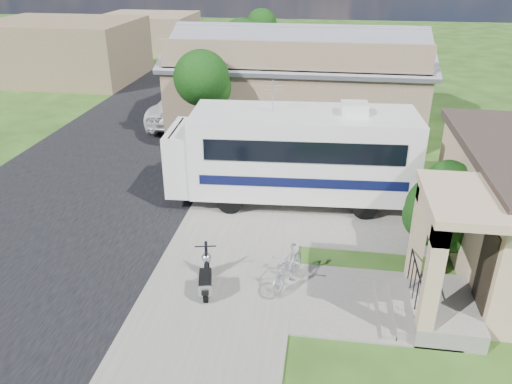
# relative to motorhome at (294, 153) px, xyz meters

# --- Properties ---
(ground) EXTENTS (120.00, 120.00, 0.00)m
(ground) POSITION_rel_motorhome_xyz_m (-0.52, -4.66, -1.88)
(ground) COLOR #203B10
(street_slab) EXTENTS (9.00, 80.00, 0.02)m
(street_slab) POSITION_rel_motorhome_xyz_m (-8.02, 5.34, -1.87)
(street_slab) COLOR black
(street_slab) RESTS_ON ground
(sidewalk_slab) EXTENTS (4.00, 80.00, 0.06)m
(sidewalk_slab) POSITION_rel_motorhome_xyz_m (-1.52, 5.34, -1.85)
(sidewalk_slab) COLOR slate
(sidewalk_slab) RESTS_ON ground
(driveway_slab) EXTENTS (7.00, 6.00, 0.05)m
(driveway_slab) POSITION_rel_motorhome_xyz_m (0.98, -0.16, -1.85)
(driveway_slab) COLOR slate
(driveway_slab) RESTS_ON ground
(walk_slab) EXTENTS (4.00, 3.00, 0.05)m
(walk_slab) POSITION_rel_motorhome_xyz_m (2.48, -5.66, -1.85)
(walk_slab) COLOR slate
(walk_slab) RESTS_ON ground
(warehouse) EXTENTS (12.50, 8.40, 5.04)m
(warehouse) POSITION_rel_motorhome_xyz_m (-0.52, 9.31, 0.11)
(warehouse) COLOR brown
(warehouse) RESTS_ON ground
(distant_bldg_far) EXTENTS (10.00, 8.00, 4.00)m
(distant_bldg_far) POSITION_rel_motorhome_xyz_m (-17.52, 17.34, 0.12)
(distant_bldg_far) COLOR brown
(distant_bldg_far) RESTS_ON ground
(distant_bldg_near) EXTENTS (8.00, 7.00, 3.20)m
(distant_bldg_near) POSITION_rel_motorhome_xyz_m (-15.52, 29.34, -0.28)
(distant_bldg_near) COLOR brown
(distant_bldg_near) RESTS_ON ground
(street_tree_a) EXTENTS (2.44, 2.40, 4.58)m
(street_tree_a) POSITION_rel_motorhome_xyz_m (-4.22, 4.39, 1.37)
(street_tree_a) COLOR black
(street_tree_a) RESTS_ON ground
(street_tree_b) EXTENTS (2.44, 2.40, 4.73)m
(street_tree_b) POSITION_rel_motorhome_xyz_m (-4.22, 14.39, 1.52)
(street_tree_b) COLOR black
(street_tree_b) RESTS_ON ground
(street_tree_c) EXTENTS (2.44, 2.40, 4.42)m
(street_tree_c) POSITION_rel_motorhome_xyz_m (-4.22, 23.39, 1.23)
(street_tree_c) COLOR black
(street_tree_c) RESTS_ON ground
(motorhome) EXTENTS (8.66, 3.18, 4.37)m
(motorhome) POSITION_rel_motorhome_xyz_m (0.00, 0.00, 0.00)
(motorhome) COLOR silver
(motorhome) RESTS_ON ground
(shrub) EXTENTS (2.43, 2.32, 2.98)m
(shrub) POSITION_rel_motorhome_xyz_m (4.67, -2.81, -0.35)
(shrub) COLOR black
(shrub) RESTS_ON ground
(scooter) EXTENTS (0.69, 1.63, 1.08)m
(scooter) POSITION_rel_motorhome_xyz_m (-1.83, -5.80, -1.39)
(scooter) COLOR black
(scooter) RESTS_ON ground
(bicycle) EXTENTS (1.11, 1.92, 1.11)m
(bicycle) POSITION_rel_motorhome_xyz_m (0.28, -5.23, -1.32)
(bicycle) COLOR #ACADB4
(bicycle) RESTS_ON ground
(pickup_truck) EXTENTS (3.20, 6.54, 1.79)m
(pickup_truck) POSITION_rel_motorhome_xyz_m (-6.34, 8.71, -0.98)
(pickup_truck) COLOR white
(pickup_truck) RESTS_ON ground
(van) EXTENTS (2.68, 6.36, 1.83)m
(van) POSITION_rel_motorhome_xyz_m (-7.20, 15.16, -0.96)
(van) COLOR white
(van) RESTS_ON ground
(garden_hose) EXTENTS (0.36, 0.36, 0.16)m
(garden_hose) POSITION_rel_motorhome_xyz_m (3.28, -5.12, -1.79)
(garden_hose) COLOR #14681C
(garden_hose) RESTS_ON ground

